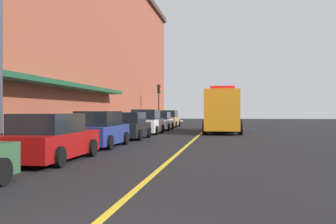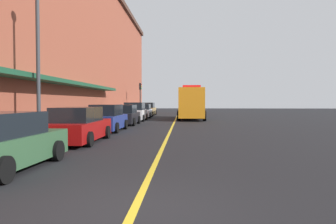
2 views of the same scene
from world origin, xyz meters
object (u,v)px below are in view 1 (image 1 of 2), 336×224
parked_car_2 (100,130)px  parked_car_6 (169,119)px  parked_car_5 (159,121)px  parked_car_3 (129,126)px  parking_meter_1 (120,120)px  street_lamp_left (0,34)px  parking_meter_2 (140,118)px  parked_car_4 (146,123)px  parked_car_1 (50,139)px  parking_meter_0 (110,121)px  traffic_light_near (159,97)px  utility_truck (224,111)px

parked_car_2 → parked_car_6: size_ratio=1.03×
parked_car_5 → parked_car_6: bearing=-0.5°
parked_car_3 → parking_meter_1: 3.85m
parked_car_2 → street_lamp_left: bearing=158.6°
parked_car_3 → parked_car_2: bearing=180.0°
parked_car_6 → street_lamp_left: (-1.93, -28.32, 3.60)m
parking_meter_2 → parked_car_4: bearing=-71.6°
parked_car_1 → parking_meter_0: size_ratio=3.64×
parked_car_6 → parking_meter_0: 16.77m
parking_meter_0 → traffic_light_near: 18.21m
parked_car_6 → traffic_light_near: bearing=43.3°
parked_car_2 → parking_meter_2: parked_car_2 is taller
parked_car_5 → parking_meter_0: size_ratio=3.65×
parked_car_1 → parked_car_4: 16.28m
parked_car_3 → street_lamp_left: (-2.07, -10.49, 3.65)m
utility_truck → parked_car_5: bearing=-118.4°
parked_car_4 → parked_car_2: bearing=179.5°
parked_car_6 → traffic_light_near: (-1.26, 1.37, 2.35)m
parked_car_3 → parked_car_5: size_ratio=0.85×
parked_car_1 → utility_truck: bearing=-16.3°
parked_car_3 → parked_car_5: (-0.06, 11.48, -0.01)m
parking_meter_2 → street_lamp_left: bearing=-91.7°
parked_car_5 → parked_car_1: bearing=178.8°
parked_car_4 → parked_car_5: size_ratio=0.91×
parking_meter_1 → traffic_light_near: (0.06, 15.66, 2.10)m
parked_car_2 → parked_car_4: 10.84m
parked_car_3 → parked_car_6: 17.83m
parked_car_5 → street_lamp_left: size_ratio=0.70×
parked_car_3 → parked_car_4: 5.39m
parked_car_1 → parked_car_3: (0.03, 10.89, -0.00)m
parked_car_3 → traffic_light_near: traffic_light_near is taller
parking_meter_1 → parking_meter_2: bearing=90.0°
parked_car_4 → parked_car_6: (-0.14, 12.44, -0.02)m
parked_car_4 → parked_car_6: parked_car_4 is taller
parked_car_6 → utility_truck: utility_truck is taller
parking_meter_2 → traffic_light_near: (0.06, 9.39, 2.10)m
parked_car_5 → parking_meter_2: (-1.41, -1.66, 0.32)m
parked_car_1 → parking_meter_2: (-1.44, 20.70, 0.30)m
parked_car_3 → traffic_light_near: 19.40m
parking_meter_0 → parking_meter_1: same height
parked_car_6 → utility_truck: (5.68, -9.50, 0.83)m
parking_meter_2 → parked_car_3: bearing=-81.5°
parked_car_1 → parked_car_3: 10.89m
utility_truck → parking_meter_1: bearing=-54.6°
parked_car_5 → parking_meter_2: 2.20m
utility_truck → traffic_light_near: bearing=-146.4°
street_lamp_left → parked_car_5: bearing=84.8°
parked_car_2 → parked_car_6: (-0.08, 23.27, 0.02)m
utility_truck → parking_meter_2: size_ratio=6.80×
parked_car_5 → parked_car_6: (-0.09, 6.35, 0.06)m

